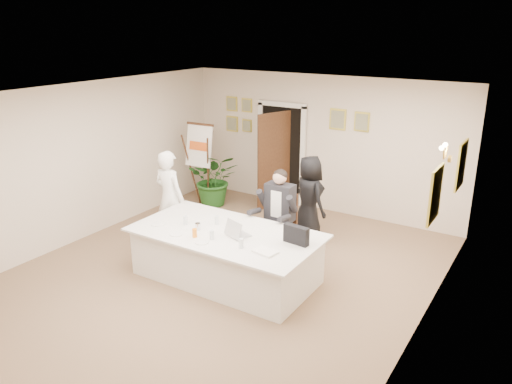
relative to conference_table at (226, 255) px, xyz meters
The scene contains 27 objects.
floor 0.42m from the conference_table, 149.09° to the left, with size 7.00×7.00×0.00m, color brown.
ceiling 2.41m from the conference_table, 149.09° to the left, with size 6.00×7.00×0.02m, color white.
wall_back 3.72m from the conference_table, 92.03° to the left, with size 6.00×0.10×2.80m, color beige.
wall_left 3.29m from the conference_table, behind, with size 0.10×7.00×2.80m, color beige.
wall_right 3.05m from the conference_table, ahead, with size 0.10×7.00×2.80m, color beige.
doorway 3.60m from the conference_table, 106.55° to the left, with size 1.14×0.86×2.20m.
pictures_back_wall 3.94m from the conference_table, 104.65° to the left, with size 3.40×0.06×0.80m, color gold, non-canonical shape.
pictures_right_wall 3.40m from the conference_table, 24.17° to the left, with size 0.06×2.20×0.80m, color gold, non-canonical shape.
wall_sconce 3.50m from the conference_table, 24.71° to the left, with size 0.20×0.30×0.24m, color #B39139, non-canonical shape.
conference_table is the anchor object (origin of this frame).
seated_man 1.23m from the conference_table, 77.23° to the left, with size 0.65×0.69×1.52m, color black, non-canonical shape.
flip_chart 3.39m from the conference_table, 133.83° to the left, with size 0.62×0.40×1.77m.
standing_man 1.78m from the conference_table, 160.40° to the left, with size 0.62×0.41×1.70m, color white.
standing_woman 2.14m from the conference_table, 79.81° to the left, with size 0.76×0.49×1.55m, color black.
potted_palm 3.35m from the conference_table, 129.55° to the left, with size 1.05×0.91×1.16m, color #1F531B.
laptop 0.57m from the conference_table, ahead, with size 0.35×0.37×0.28m, color #B7BABC, non-canonical shape.
laptop_bag 1.23m from the conference_table, ahead, with size 0.38×0.11×0.27m, color black.
paper_stack 1.01m from the conference_table, 19.07° to the right, with size 0.32×0.22×0.03m, color white.
plate_left 1.17m from the conference_table, 163.32° to the right, with size 0.23×0.23×0.01m, color white.
plate_mid 0.83m from the conference_table, 139.53° to the right, with size 0.20×0.20×0.01m, color white.
plate_near 0.64m from the conference_table, 97.03° to the right, with size 0.21×0.21×0.01m, color white.
glass_a 0.83m from the conference_table, behind, with size 0.07×0.07×0.14m, color silver.
glass_b 0.56m from the conference_table, 91.66° to the right, with size 0.07×0.07×0.14m, color silver.
glass_c 0.77m from the conference_table, 34.13° to the right, with size 0.07×0.07×0.14m, color silver.
glass_d 0.57m from the conference_table, 149.82° to the left, with size 0.06×0.06×0.14m, color silver.
oj_glass 0.66m from the conference_table, 123.84° to the right, with size 0.07×0.07×0.13m, color orange.
steel_jug 0.62m from the conference_table, 157.13° to the right, with size 0.08×0.08×0.11m, color silver.
Camera 1 is at (4.19, -5.69, 3.75)m, focal length 35.00 mm.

